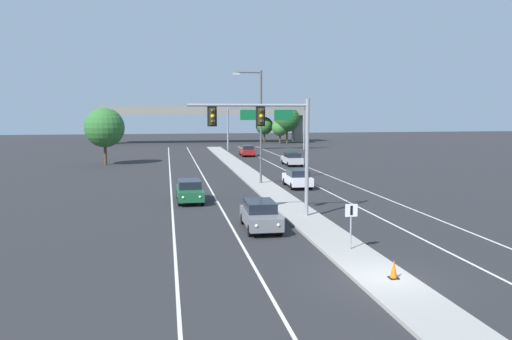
{
  "coord_description": "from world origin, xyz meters",
  "views": [
    {
      "loc": [
        -8.28,
        -18.25,
        6.64
      ],
      "look_at": [
        -3.2,
        10.73,
        3.2
      ],
      "focal_mm": 35.83,
      "sensor_mm": 36.0,
      "label": 1
    }
  ],
  "objects_px": {
    "tree_far_right_a": "(280,128)",
    "car_receding_silver": "(292,159)",
    "car_receding_white": "(297,178)",
    "car_receding_red": "(247,151)",
    "street_lamp_median": "(258,120)",
    "traffic_cone_median_nose": "(394,269)",
    "highway_sign_gantry": "(267,113)",
    "car_oncoming_grey": "(260,215)",
    "tree_far_left_a": "(104,128)",
    "tree_far_right_b": "(287,119)",
    "tree_far_right_c": "(264,126)",
    "median_sign_post": "(351,219)",
    "car_oncoming_green": "(190,191)",
    "overhead_signal_mast": "(270,133)"
  },
  "relations": [
    {
      "from": "traffic_cone_median_nose",
      "to": "highway_sign_gantry",
      "type": "bearing_deg",
      "value": 83.16
    },
    {
      "from": "street_lamp_median",
      "to": "median_sign_post",
      "type": "bearing_deg",
      "value": -89.06
    },
    {
      "from": "car_receding_red",
      "to": "street_lamp_median",
      "type": "bearing_deg",
      "value": -96.92
    },
    {
      "from": "median_sign_post",
      "to": "tree_far_right_c",
      "type": "height_order",
      "value": "tree_far_right_c"
    },
    {
      "from": "tree_far_right_a",
      "to": "car_receding_silver",
      "type": "bearing_deg",
      "value": -100.61
    },
    {
      "from": "highway_sign_gantry",
      "to": "tree_far_left_a",
      "type": "height_order",
      "value": "highway_sign_gantry"
    },
    {
      "from": "car_oncoming_green",
      "to": "tree_far_right_c",
      "type": "relative_size",
      "value": 0.85
    },
    {
      "from": "median_sign_post",
      "to": "car_receding_red",
      "type": "bearing_deg",
      "value": 86.52
    },
    {
      "from": "tree_far_right_b",
      "to": "tree_far_right_c",
      "type": "xyz_separation_m",
      "value": [
        -3.84,
        4.27,
        -1.42
      ]
    },
    {
      "from": "car_oncoming_green",
      "to": "car_receding_red",
      "type": "height_order",
      "value": "same"
    },
    {
      "from": "street_lamp_median",
      "to": "tree_far_right_b",
      "type": "distance_m",
      "value": 58.13
    },
    {
      "from": "car_receding_silver",
      "to": "highway_sign_gantry",
      "type": "xyz_separation_m",
      "value": [
        1.55,
        23.97,
        5.34
      ]
    },
    {
      "from": "highway_sign_gantry",
      "to": "tree_far_left_a",
      "type": "distance_m",
      "value": 30.77
    },
    {
      "from": "car_oncoming_grey",
      "to": "traffic_cone_median_nose",
      "type": "height_order",
      "value": "car_oncoming_grey"
    },
    {
      "from": "overhead_signal_mast",
      "to": "car_receding_red",
      "type": "height_order",
      "value": "overhead_signal_mast"
    },
    {
      "from": "highway_sign_gantry",
      "to": "median_sign_post",
      "type": "bearing_deg",
      "value": -97.45
    },
    {
      "from": "tree_far_right_a",
      "to": "tree_far_left_a",
      "type": "height_order",
      "value": "tree_far_left_a"
    },
    {
      "from": "median_sign_post",
      "to": "car_oncoming_grey",
      "type": "relative_size",
      "value": 0.49
    },
    {
      "from": "highway_sign_gantry",
      "to": "tree_far_right_a",
      "type": "xyz_separation_m",
      "value": [
        6.13,
        17.05,
        -3.01
      ]
    },
    {
      "from": "overhead_signal_mast",
      "to": "tree_far_left_a",
      "type": "xyz_separation_m",
      "value": [
        -13.59,
        34.32,
        -0.76
      ]
    },
    {
      "from": "car_receding_red",
      "to": "tree_far_right_b",
      "type": "height_order",
      "value": "tree_far_right_b"
    },
    {
      "from": "street_lamp_median",
      "to": "car_receding_red",
      "type": "relative_size",
      "value": 2.23
    },
    {
      "from": "median_sign_post",
      "to": "tree_far_left_a",
      "type": "xyz_separation_m",
      "value": [
        -15.87,
        42.15,
        2.97
      ]
    },
    {
      "from": "car_receding_silver",
      "to": "traffic_cone_median_nose",
      "type": "distance_m",
      "value": 42.31
    },
    {
      "from": "traffic_cone_median_nose",
      "to": "tree_far_left_a",
      "type": "xyz_separation_m",
      "value": [
        -16.01,
        46.49,
        4.04
      ]
    },
    {
      "from": "car_receding_white",
      "to": "car_receding_red",
      "type": "relative_size",
      "value": 1.0
    },
    {
      "from": "median_sign_post",
      "to": "tree_far_left_a",
      "type": "distance_m",
      "value": 45.13
    },
    {
      "from": "tree_far_right_c",
      "to": "car_receding_red",
      "type": "bearing_deg",
      "value": -105.3
    },
    {
      "from": "car_receding_white",
      "to": "tree_far_left_a",
      "type": "height_order",
      "value": "tree_far_left_a"
    },
    {
      "from": "car_receding_silver",
      "to": "highway_sign_gantry",
      "type": "relative_size",
      "value": 0.34
    },
    {
      "from": "highway_sign_gantry",
      "to": "tree_far_right_c",
      "type": "distance_m",
      "value": 21.63
    },
    {
      "from": "car_oncoming_grey",
      "to": "tree_far_left_a",
      "type": "height_order",
      "value": "tree_far_left_a"
    },
    {
      "from": "overhead_signal_mast",
      "to": "highway_sign_gantry",
      "type": "bearing_deg",
      "value": 79.11
    },
    {
      "from": "median_sign_post",
      "to": "tree_far_right_a",
      "type": "relative_size",
      "value": 0.45
    },
    {
      "from": "car_receding_red",
      "to": "car_oncoming_green",
      "type": "bearing_deg",
      "value": -105.33
    },
    {
      "from": "tree_far_right_c",
      "to": "tree_far_right_a",
      "type": "height_order",
      "value": "tree_far_right_c"
    },
    {
      "from": "tree_far_right_b",
      "to": "tree_far_left_a",
      "type": "xyz_separation_m",
      "value": [
        -31.44,
        -36.18,
        -0.31
      ]
    },
    {
      "from": "tree_far_right_a",
      "to": "tree_far_right_b",
      "type": "bearing_deg",
      "value": -7.2
    },
    {
      "from": "highway_sign_gantry",
      "to": "tree_far_right_c",
      "type": "height_order",
      "value": "highway_sign_gantry"
    },
    {
      "from": "tree_far_right_c",
      "to": "street_lamp_median",
      "type": "bearing_deg",
      "value": -101.38
    },
    {
      "from": "car_oncoming_grey",
      "to": "car_receding_red",
      "type": "xyz_separation_m",
      "value": [
        6.45,
        45.74,
        0.0
      ]
    },
    {
      "from": "overhead_signal_mast",
      "to": "highway_sign_gantry",
      "type": "distance_m",
      "value": 54.62
    },
    {
      "from": "median_sign_post",
      "to": "tree_far_left_a",
      "type": "height_order",
      "value": "tree_far_left_a"
    },
    {
      "from": "car_oncoming_grey",
      "to": "car_receding_silver",
      "type": "relative_size",
      "value": 1.01
    },
    {
      "from": "highway_sign_gantry",
      "to": "car_receding_red",
      "type": "bearing_deg",
      "value": -115.36
    },
    {
      "from": "car_receding_red",
      "to": "traffic_cone_median_nose",
      "type": "relative_size",
      "value": 6.07
    },
    {
      "from": "car_oncoming_grey",
      "to": "car_receding_red",
      "type": "height_order",
      "value": "same"
    },
    {
      "from": "car_receding_red",
      "to": "overhead_signal_mast",
      "type": "bearing_deg",
      "value": -97.1
    },
    {
      "from": "overhead_signal_mast",
      "to": "tree_far_right_c",
      "type": "height_order",
      "value": "overhead_signal_mast"
    },
    {
      "from": "traffic_cone_median_nose",
      "to": "tree_far_right_a",
      "type": "distance_m",
      "value": 84.07
    }
  ]
}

